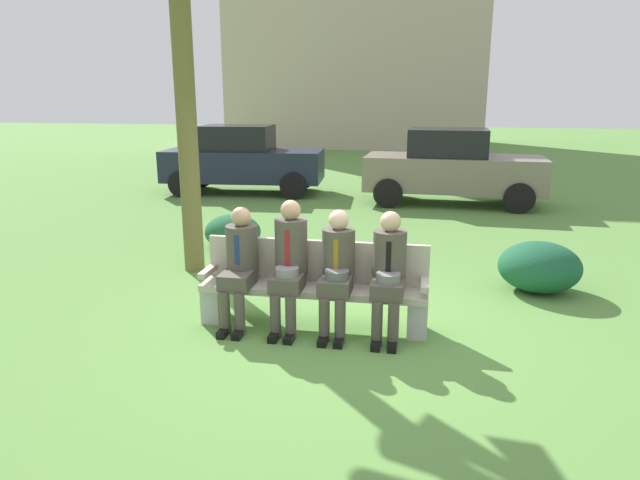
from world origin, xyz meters
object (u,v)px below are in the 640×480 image
at_px(park_bench, 314,285).
at_px(seated_man_centerleft, 289,259).
at_px(seated_man_leftmost, 240,261).
at_px(shrub_mid_lawn, 539,267).
at_px(shrub_near_bench, 233,232).
at_px(parked_car_far, 452,167).
at_px(seated_man_centerright, 337,266).
at_px(parked_car_near, 243,160).
at_px(seated_man_rightmost, 389,269).

bearing_deg(park_bench, seated_man_centerleft, -151.16).
relative_size(seated_man_leftmost, shrub_mid_lawn, 1.25).
bearing_deg(park_bench, seated_man_leftmost, -170.23).
relative_size(seated_man_leftmost, shrub_near_bench, 1.41).
relative_size(seated_man_leftmost, parked_car_far, 0.32).
xyz_separation_m(seated_man_centerright, parked_car_far, (1.42, 7.52, 0.13)).
bearing_deg(shrub_near_bench, parked_car_far, 52.31).
distance_m(seated_man_centerright, shrub_mid_lawn, 2.89).
bearing_deg(shrub_mid_lawn, seated_man_centerleft, -148.96).
relative_size(shrub_mid_lawn, parked_car_far, 0.26).
bearing_deg(parked_car_far, seated_man_leftmost, -108.14).
relative_size(seated_man_leftmost, seated_man_centerleft, 0.93).
xyz_separation_m(shrub_mid_lawn, parked_car_near, (-5.97, 6.39, 0.52)).
height_order(shrub_near_bench, parked_car_far, parked_car_far).
xyz_separation_m(parked_car_near, parked_car_far, (5.09, -0.56, 0.00)).
bearing_deg(shrub_near_bench, seated_man_rightmost, -47.47).
height_order(seated_man_centerleft, seated_man_centerright, seated_man_centerleft).
height_order(shrub_mid_lawn, parked_car_far, parked_car_far).
distance_m(park_bench, seated_man_centerright, 0.40).
distance_m(shrub_mid_lawn, parked_car_far, 5.91).
bearing_deg(seated_man_centerleft, parked_car_far, 75.63).
height_order(seated_man_centerleft, shrub_near_bench, seated_man_centerleft).
relative_size(seated_man_rightmost, parked_car_far, 0.32).
relative_size(park_bench, shrub_mid_lawn, 2.37).
distance_m(seated_man_centerright, parked_car_far, 7.66).
height_order(seated_man_centerright, parked_car_near, parked_car_near).
relative_size(seated_man_leftmost, seated_man_centerright, 0.99).
bearing_deg(seated_man_centerright, seated_man_rightmost, 0.05).
bearing_deg(seated_man_rightmost, parked_car_far, 83.20).
bearing_deg(seated_man_rightmost, seated_man_centerleft, 179.57).
relative_size(seated_man_rightmost, shrub_mid_lawn, 1.27).
bearing_deg(seated_man_centerleft, parked_car_near, 111.39).
bearing_deg(parked_car_near, park_bench, -66.84).
bearing_deg(seated_man_rightmost, seated_man_centerright, -179.95).
bearing_deg(seated_man_leftmost, shrub_near_bench, 110.78).
height_order(seated_man_leftmost, seated_man_centerright, seated_man_centerright).
bearing_deg(seated_man_centerleft, shrub_near_bench, 119.49).
bearing_deg(shrub_mid_lawn, parked_car_near, 133.05).
xyz_separation_m(shrub_near_bench, parked_car_near, (-1.52, 5.18, 0.56)).
relative_size(park_bench, seated_man_centerleft, 1.77).
bearing_deg(shrub_near_bench, park_bench, -55.87).
xyz_separation_m(park_bench, seated_man_centerleft, (-0.24, -0.13, 0.31)).
bearing_deg(parked_car_near, seated_man_rightmost, -62.60).
xyz_separation_m(park_bench, seated_man_rightmost, (0.79, -0.14, 0.27)).
xyz_separation_m(park_bench, shrub_mid_lawn, (2.57, 1.56, -0.12)).
relative_size(seated_man_leftmost, seated_man_rightmost, 0.99).
relative_size(seated_man_centerright, parked_car_near, 0.32).
relative_size(seated_man_rightmost, parked_car_near, 0.32).
relative_size(parked_car_near, parked_car_far, 1.01).
xyz_separation_m(seated_man_centerright, parked_car_near, (-3.67, 8.09, 0.13)).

